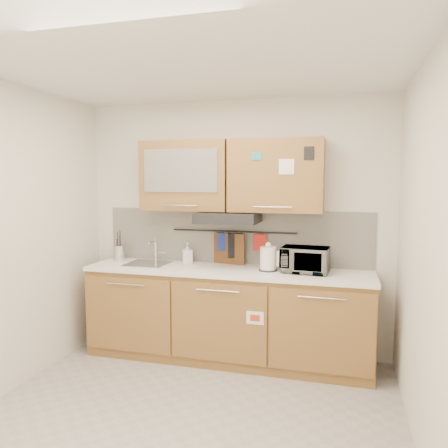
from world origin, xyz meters
The scene contains 20 objects.
floor centered at (0.00, 0.00, 0.00)m, with size 3.20×3.20×0.00m, color #9E9993.
ceiling centered at (0.00, 0.00, 2.60)m, with size 3.20×3.20×0.00m, color white.
wall_back centered at (0.00, 1.50, 1.30)m, with size 3.20×3.20×0.00m, color silver.
wall_right centered at (1.60, 0.00, 1.30)m, with size 3.00×3.00×0.00m, color silver.
base_cabinet centered at (0.00, 1.19, 0.41)m, with size 2.80×0.64×0.88m.
countertop centered at (0.00, 1.19, 0.90)m, with size 2.82×0.62×0.04m, color white.
backsplash centered at (0.00, 1.49, 1.20)m, with size 2.80×0.02×0.56m, color silver.
upper_cabinets centered at (0.00, 1.32, 1.83)m, with size 1.82×0.37×0.70m.
range_hood centered at (0.00, 1.25, 1.42)m, with size 0.60×0.46×0.10m, color black.
sink centered at (-0.85, 1.21, 0.92)m, with size 0.42×0.40×0.26m.
utensil_rail centered at (0.00, 1.45, 1.26)m, with size 0.02×0.02×1.30m, color black.
utensil_crock centered at (-1.25, 1.33, 1.00)m, with size 0.17×0.17×0.32m.
kettle centered at (0.41, 1.21, 1.03)m, with size 0.20×0.18×0.28m.
toaster centered at (0.74, 1.24, 1.01)m, with size 0.24×0.15×0.17m.
microwave centered at (0.76, 1.22, 1.04)m, with size 0.43×0.29×0.24m, color #999999.
soap_bottle centered at (-0.47, 1.36, 1.03)m, with size 0.10×0.10×0.22m, color #999999.
cutting_board centered at (-0.04, 1.44, 1.03)m, with size 0.35×0.03×0.43m, color brown.
oven_mitt centered at (-0.11, 1.44, 1.15)m, with size 0.11×0.03×0.18m, color navy.
dark_pouch centered at (0.03, 1.44, 1.12)m, with size 0.16×0.05×0.25m, color black.
pot_holder centered at (0.28, 1.44, 1.16)m, with size 0.13×0.02×0.16m, color red.
Camera 1 is at (1.09, -2.89, 1.80)m, focal length 35.00 mm.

